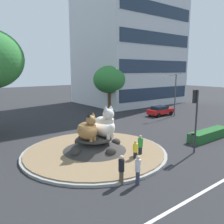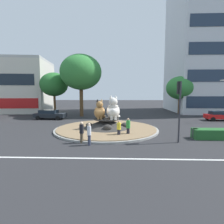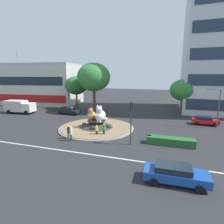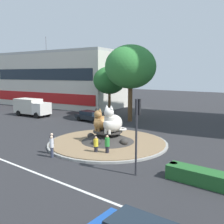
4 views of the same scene
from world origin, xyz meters
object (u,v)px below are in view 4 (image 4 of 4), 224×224
(pedestrian_green_shirt, at_px, (107,145))
(cat_statue_tabby, at_px, (101,122))
(cat_statue_white, at_px, (112,122))
(traffic_light_mast, at_px, (137,123))
(delivery_box_truck, at_px, (32,107))
(litter_bin, at_px, (173,169))
(pedestrian_white_shirt, at_px, (52,146))
(broadleaf_tree_behind_island, at_px, (109,80))
(second_tree_near_tower, at_px, (130,67))
(pedestrian_yellow_shirt, at_px, (96,145))
(sedan_on_far_lane, at_px, (90,116))
(pedestrian_black_shirt, at_px, (52,143))
(shophouse_block, at_px, (61,79))

(pedestrian_green_shirt, bearing_deg, cat_statue_tabby, -34.16)
(cat_statue_white, relative_size, traffic_light_mast, 0.52)
(delivery_box_truck, distance_m, litter_bin, 29.98)
(cat_statue_white, xyz_separation_m, traffic_light_mast, (5.60, -4.50, 1.30))
(pedestrian_green_shirt, bearing_deg, litter_bin, -177.93)
(pedestrian_white_shirt, bearing_deg, litter_bin, -60.22)
(pedestrian_white_shirt, bearing_deg, broadleaf_tree_behind_island, 41.32)
(traffic_light_mast, xyz_separation_m, pedestrian_white_shirt, (-7.36, -1.17, -2.59))
(cat_statue_white, height_order, pedestrian_green_shirt, cat_statue_white)
(cat_statue_white, distance_m, second_tree_near_tower, 14.22)
(cat_statue_tabby, bearing_deg, pedestrian_yellow_shirt, 27.09)
(cat_statue_white, distance_m, litter_bin, 8.43)
(sedan_on_far_lane, height_order, delivery_box_truck, delivery_box_truck)
(pedestrian_black_shirt, relative_size, pedestrian_yellow_shirt, 1.14)
(shophouse_block, bearing_deg, sedan_on_far_lane, -36.52)
(second_tree_near_tower, bearing_deg, shophouse_block, 163.22)
(cat_statue_tabby, xyz_separation_m, cat_statue_white, (1.52, -0.12, 0.16))
(broadleaf_tree_behind_island, relative_size, pedestrian_green_shirt, 4.52)
(traffic_light_mast, height_order, litter_bin, traffic_light_mast)
(second_tree_near_tower, distance_m, pedestrian_white_shirt, 19.10)
(broadleaf_tree_behind_island, height_order, litter_bin, broadleaf_tree_behind_island)
(pedestrian_green_shirt, bearing_deg, pedestrian_white_shirt, 50.96)
(cat_statue_white, height_order, second_tree_near_tower, second_tree_near_tower)
(pedestrian_yellow_shirt, bearing_deg, pedestrian_black_shirt, -98.43)
(cat_statue_white, relative_size, sedan_on_far_lane, 0.55)
(traffic_light_mast, xyz_separation_m, second_tree_near_tower, (-11.55, 16.22, 4.11))
(cat_statue_tabby, distance_m, litter_bin, 9.84)
(pedestrian_green_shirt, bearing_deg, cat_statue_white, -52.26)
(pedestrian_yellow_shirt, height_order, delivery_box_truck, delivery_box_truck)
(shophouse_block, bearing_deg, broadleaf_tree_behind_island, -21.65)
(cat_statue_white, bearing_deg, shophouse_block, -125.56)
(cat_statue_tabby, xyz_separation_m, sedan_on_far_lane, (-8.74, 7.95, -1.32))
(traffic_light_mast, height_order, sedan_on_far_lane, traffic_light_mast)
(pedestrian_white_shirt, bearing_deg, sedan_on_far_lane, 46.61)
(traffic_light_mast, height_order, shophouse_block, shophouse_block)
(pedestrian_green_shirt, height_order, litter_bin, pedestrian_green_shirt)
(traffic_light_mast, distance_m, pedestrian_yellow_shirt, 5.89)
(cat_statue_white, xyz_separation_m, broadleaf_tree_behind_island, (-11.57, 14.02, 3.42))
(shophouse_block, relative_size, pedestrian_green_shirt, 16.27)
(cat_statue_tabby, bearing_deg, traffic_light_mast, 49.54)
(cat_statue_white, xyz_separation_m, pedestrian_yellow_shirt, (0.61, -2.97, -1.44))
(pedestrian_green_shirt, bearing_deg, pedestrian_black_shirt, 39.37)
(delivery_box_truck, bearing_deg, pedestrian_white_shirt, -36.54)
(pedestrian_green_shirt, height_order, pedestrian_white_shirt, pedestrian_white_shirt)
(pedestrian_green_shirt, distance_m, delivery_box_truck, 24.01)
(pedestrian_green_shirt, xyz_separation_m, sedan_on_far_lane, (-11.77, 10.64, -0.14))
(cat_statue_tabby, distance_m, delivery_box_truck, 20.29)
(traffic_light_mast, distance_m, broadleaf_tree_behind_island, 25.34)
(pedestrian_green_shirt, bearing_deg, traffic_light_mast, 162.45)
(broadleaf_tree_behind_island, relative_size, second_tree_near_tower, 0.74)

